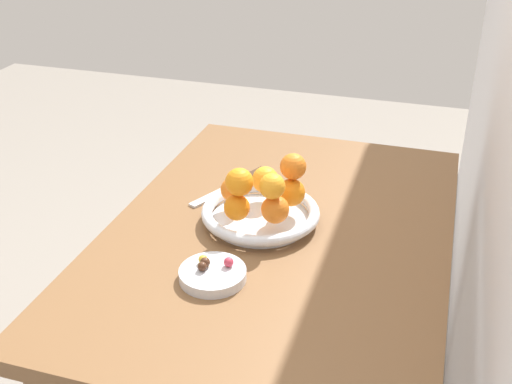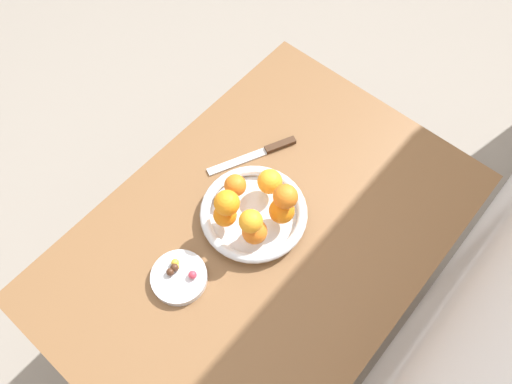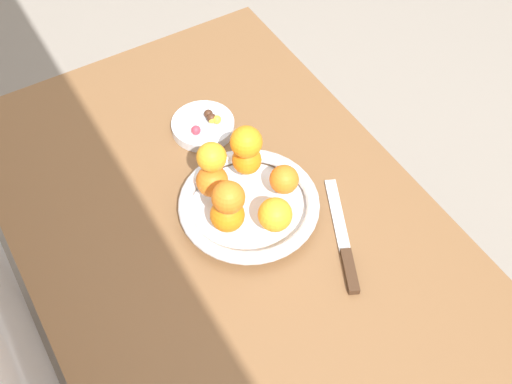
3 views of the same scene
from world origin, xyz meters
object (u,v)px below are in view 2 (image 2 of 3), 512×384
object	(u,v)px
candy_ball_1	(175,263)
fruit_bowl	(254,213)
candy_ball_0	(176,267)
candy_ball_3	(170,272)
dining_table	(263,247)
orange_6	(285,197)
orange_7	(227,203)
knife	(260,153)
candy_ball_4	(193,275)
orange_0	(235,185)
orange_3	(282,211)
orange_4	(270,182)
candy_dish	(179,277)
candy_ball_2	(175,268)
orange_5	(251,221)
orange_2	(256,232)
orange_1	(225,215)

from	to	relation	value
candy_ball_1	fruit_bowl	bearing A→B (deg)	166.69
candy_ball_0	candy_ball_3	xyz separation A→B (m)	(0.02, -0.00, 0.00)
dining_table	orange_6	bearing A→B (deg)	165.96
orange_7	knife	world-z (taller)	orange_7
candy_ball_1	candy_ball_4	size ratio (longest dim) A/B	0.93
fruit_bowl	candy_ball_4	xyz separation A→B (m)	(0.22, -0.00, 0.01)
orange_0	orange_3	distance (m)	0.14
orange_6	orange_0	bearing A→B (deg)	-78.17
orange_3	orange_4	distance (m)	0.09
orange_7	candy_dish	bearing A→B (deg)	1.01
candy_ball_0	candy_ball_2	bearing A→B (deg)	-8.75
orange_4	knife	xyz separation A→B (m)	(-0.08, -0.10, -0.07)
orange_7	orange_6	bearing A→B (deg)	136.70
fruit_bowl	candy_ball_2	size ratio (longest dim) A/B	13.39
orange_5	candy_dish	bearing A→B (deg)	-21.06
dining_table	orange_0	distance (m)	0.20
orange_4	orange_6	world-z (taller)	orange_6
dining_table	candy_ball_0	xyz separation A→B (m)	(0.21, -0.09, 0.12)
dining_table	candy_dish	size ratio (longest dim) A/B	8.11
orange_4	knife	size ratio (longest dim) A/B	0.26
candy_ball_3	candy_ball_4	bearing A→B (deg)	122.99
dining_table	candy_dish	bearing A→B (deg)	-18.85
candy_ball_0	candy_ball_4	world-z (taller)	candy_ball_4
orange_2	orange_5	world-z (taller)	orange_5
orange_1	knife	xyz separation A→B (m)	(-0.22, -0.08, -0.06)
orange_5	candy_ball_1	bearing A→B (deg)	-30.20
candy_dish	candy_ball_0	distance (m)	0.03
fruit_bowl	orange_1	bearing A→B (deg)	-27.48
fruit_bowl	orange_6	distance (m)	0.14
candy_ball_2	orange_7	bearing A→B (deg)	175.14
orange_6	candy_ball_4	size ratio (longest dim) A/B	2.96
orange_4	fruit_bowl	bearing A→B (deg)	8.52
orange_3	candy_ball_4	xyz separation A→B (m)	(0.25, -0.06, -0.04)
orange_4	candy_ball_3	world-z (taller)	orange_4
candy_dish	knife	world-z (taller)	candy_dish
orange_0	orange_7	world-z (taller)	orange_7
orange_5	orange_6	world-z (taller)	orange_6
candy_ball_1	candy_ball_3	world-z (taller)	same
fruit_bowl	orange_6	world-z (taller)	orange_6
orange_1	orange_3	size ratio (longest dim) A/B	0.91
candy_dish	orange_5	size ratio (longest dim) A/B	2.40
orange_4	candy_ball_1	world-z (taller)	orange_4
orange_6	candy_ball_4	xyz separation A→B (m)	(0.26, -0.06, -0.10)
dining_table	orange_3	size ratio (longest dim) A/B	17.18
dining_table	candy_dish	distance (m)	0.26
fruit_bowl	orange_1	world-z (taller)	orange_1
orange_7	candy_ball_0	size ratio (longest dim) A/B	3.46
orange_6	candy_ball_1	distance (m)	0.31
candy_ball_2	dining_table	bearing A→B (deg)	156.42
orange_6	candy_ball_3	size ratio (longest dim) A/B	3.10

